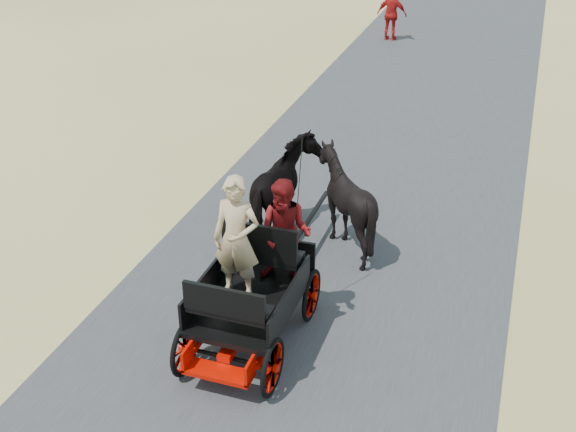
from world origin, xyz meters
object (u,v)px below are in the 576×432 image
(horse_right, at_px, (345,202))
(pedestrian, at_px, (392,14))
(horse_left, at_px, (284,192))
(carriage, at_px, (251,320))

(horse_right, relative_size, pedestrian, 0.98)
(horse_right, bearing_deg, pedestrian, -81.74)
(horse_left, bearing_deg, pedestrian, -86.34)
(pedestrian, bearing_deg, horse_left, 97.35)
(horse_left, distance_m, pedestrian, 13.57)
(horse_left, height_order, horse_right, horse_right)
(horse_left, bearing_deg, carriage, 100.39)
(horse_right, bearing_deg, carriage, 79.61)
(carriage, bearing_deg, horse_left, 100.39)
(carriage, xyz_separation_m, pedestrian, (-1.42, 16.54, 0.50))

